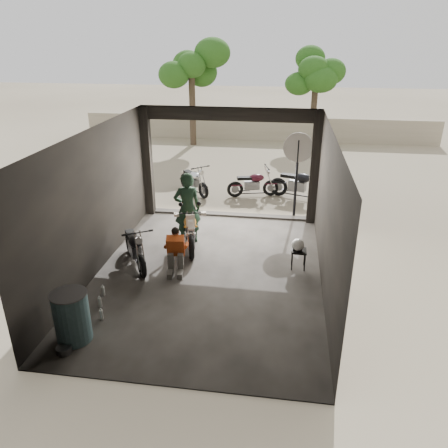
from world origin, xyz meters
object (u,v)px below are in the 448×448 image
(outside_bike_b, at_px, (253,182))
(stool, at_px, (299,253))
(helmet, at_px, (298,245))
(outside_bike_c, at_px, (299,182))
(main_bike, at_px, (190,226))
(left_bike, at_px, (135,245))
(mechanic, at_px, (175,253))
(oil_drum, at_px, (72,317))
(outside_bike_a, at_px, (194,179))
(sign_post, at_px, (297,161))
(rider, at_px, (187,208))

(outside_bike_b, relative_size, stool, 3.20)
(stool, bearing_deg, helmet, -153.41)
(outside_bike_b, xyz_separation_m, helmet, (1.41, -4.80, 0.10))
(outside_bike_c, distance_m, stool, 4.75)
(main_bike, height_order, left_bike, main_bike)
(outside_bike_b, relative_size, outside_bike_c, 0.87)
(main_bike, height_order, helmet, main_bike)
(helmet, bearing_deg, mechanic, -173.50)
(oil_drum, bearing_deg, outside_bike_a, 86.62)
(oil_drum, xyz_separation_m, sign_post, (3.84, 6.27, 1.25))
(main_bike, xyz_separation_m, rider, (-0.12, 0.28, 0.36))
(oil_drum, bearing_deg, rider, 75.22)
(left_bike, height_order, rider, rider)
(left_bike, relative_size, mechanic, 1.50)
(main_bike, bearing_deg, oil_drum, -121.92)
(main_bike, height_order, rider, rider)
(mechanic, xyz_separation_m, oil_drum, (-1.19, -2.58, -0.04))
(rider, bearing_deg, oil_drum, 56.49)
(helmet, bearing_deg, outside_bike_a, 119.64)
(rider, xyz_separation_m, sign_post, (2.73, 2.05, 0.78))
(sign_post, bearing_deg, outside_bike_c, 99.23)
(outside_bike_b, height_order, stool, outside_bike_b)
(outside_bike_c, bearing_deg, outside_bike_b, 108.07)
(left_bike, bearing_deg, mechanic, -44.50)
(stool, bearing_deg, left_bike, -174.24)
(sign_post, bearing_deg, left_bike, -122.77)
(main_bike, relative_size, rider, 0.93)
(outside_bike_b, bearing_deg, stool, -178.09)
(mechanic, xyz_separation_m, sign_post, (2.65, 3.69, 1.21))
(left_bike, height_order, mechanic, left_bike)
(rider, bearing_deg, main_bike, 94.45)
(rider, relative_size, sign_post, 0.74)
(outside_bike_a, relative_size, outside_bike_c, 0.89)
(rider, relative_size, helmet, 6.07)
(left_bike, relative_size, outside_bike_b, 1.01)
(outside_bike_a, bearing_deg, rider, -122.78)
(outside_bike_a, xyz_separation_m, rider, (0.64, -3.77, 0.42))
(stool, bearing_deg, outside_bike_b, 106.82)
(helmet, height_order, sign_post, sign_post)
(helmet, bearing_deg, outside_bike_b, 100.58)
(mechanic, xyz_separation_m, stool, (2.74, 0.61, -0.11))
(outside_bike_b, relative_size, mechanic, 1.48)
(main_bike, xyz_separation_m, mechanic, (-0.04, -1.36, -0.07))
(helmet, distance_m, sign_post, 3.29)
(rider, bearing_deg, left_bike, 37.48)
(outside_bike_a, distance_m, outside_bike_b, 2.02)
(main_bike, distance_m, outside_bike_a, 4.11)
(left_bike, height_order, outside_bike_a, outside_bike_a)
(main_bike, bearing_deg, stool, -30.15)
(mechanic, bearing_deg, outside_bike_a, 89.57)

